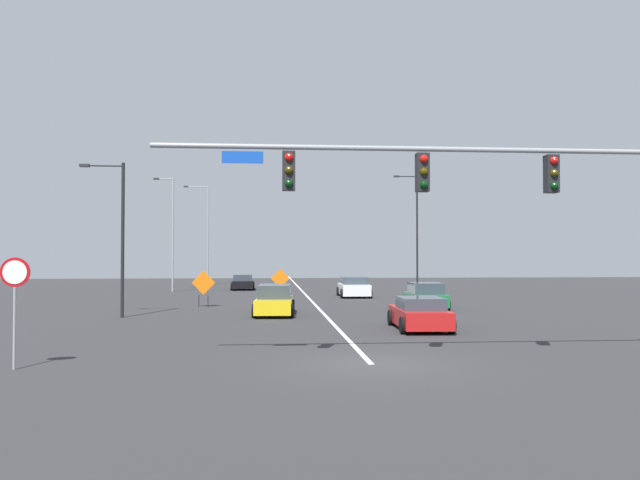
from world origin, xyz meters
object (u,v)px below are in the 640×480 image
car_green_approaching (425,296)px  car_yellow_distant (274,300)px  street_lamp_mid_left (416,227)px  street_lamp_near_left (119,231)px  construction_sign_left_lane (280,279)px  traffic_signal_assembly (487,185)px  car_white_near (354,288)px  car_black_mid (243,283)px  street_lamp_far_left (172,229)px  car_red_passing (420,314)px  construction_sign_right_lane (203,284)px  stop_sign (15,291)px  street_lamp_near_right (206,230)px

car_green_approaching → car_yellow_distant: size_ratio=0.84×
street_lamp_mid_left → street_lamp_near_left: (-19.24, -20.88, -1.18)m
street_lamp_mid_left → construction_sign_left_lane: (-11.37, -6.80, -4.04)m
traffic_signal_assembly → street_lamp_near_left: (-13.01, 13.52, -0.76)m
construction_sign_left_lane → car_white_near: (5.20, -0.34, -0.58)m
traffic_signal_assembly → car_black_mid: 38.72m
car_white_near → construction_sign_left_lane: bearing=176.3°
construction_sign_left_lane → car_yellow_distant: construction_sign_left_lane is taller
street_lamp_near_left → car_green_approaching: size_ratio=1.89×
street_lamp_far_left → car_red_passing: size_ratio=2.18×
traffic_signal_assembly → construction_sign_right_lane: bearing=116.5°
stop_sign → car_black_mid: stop_sign is taller
stop_sign → car_white_near: (12.52, 27.25, -1.36)m
car_yellow_distant → car_white_near: car_yellow_distant is taller
car_yellow_distant → car_black_mid: bearing=96.2°
traffic_signal_assembly → stop_sign: size_ratio=5.10×
street_lamp_near_left → construction_sign_right_lane: bearing=60.2°
construction_sign_right_lane → street_lamp_mid_left: bearing=43.4°
construction_sign_left_lane → street_lamp_far_left: bearing=140.5°
traffic_signal_assembly → stop_sign: traffic_signal_assembly is taller
street_lamp_mid_left → car_yellow_distant: bearing=-120.8°
stop_sign → car_white_near: 30.02m
street_lamp_near_right → car_red_passing: (12.14, -38.15, -4.83)m
stop_sign → car_red_passing: 14.73m
car_green_approaching → car_black_mid: size_ratio=0.92×
street_lamp_near_right → car_green_approaching: size_ratio=2.56×
car_yellow_distant → car_white_near: (5.73, 12.83, -0.05)m
car_red_passing → car_green_approaching: (2.68, 9.64, 0.06)m
street_lamp_near_right → street_lamp_far_left: 11.27m
street_lamp_mid_left → construction_sign_left_lane: bearing=-149.1°
construction_sign_right_lane → car_red_passing: size_ratio=0.48×
stop_sign → construction_sign_right_lane: 19.58m
street_lamp_mid_left → car_green_approaching: street_lamp_mid_left is taller
street_lamp_near_right → street_lamp_near_left: (-0.88, -32.36, -1.35)m
traffic_signal_assembly → street_lamp_mid_left: (6.22, 34.40, 0.43)m
street_lamp_far_left → construction_sign_right_lane: (4.15, -15.37, -3.76)m
car_green_approaching → car_black_mid: 22.97m
stop_sign → street_lamp_near_right: 46.00m
street_lamp_near_right → car_green_approaching: 32.48m
traffic_signal_assembly → car_white_near: traffic_signal_assembly is taller
traffic_signal_assembly → construction_sign_right_lane: (-9.65, 19.37, -3.56)m
car_green_approaching → street_lamp_near_left: bearing=-166.2°
street_lamp_far_left → car_black_mid: street_lamp_far_left is taller
street_lamp_near_right → car_green_approaching: (14.82, -28.51, -4.77)m
construction_sign_left_lane → car_black_mid: (-3.04, 10.01, -0.64)m
stop_sign → car_white_near: stop_sign is taller
street_lamp_near_left → car_yellow_distant: size_ratio=1.59×
street_lamp_near_left → construction_sign_left_lane: street_lamp_near_left is taller
traffic_signal_assembly → street_lamp_far_left: 37.39m
car_red_passing → car_black_mid: 30.98m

